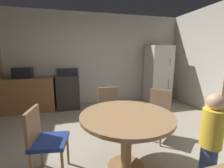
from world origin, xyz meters
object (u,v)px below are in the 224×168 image
Objects in this scene: chair_north at (109,108)px; chair_northeast at (157,111)px; chair_west at (44,138)px; person_child at (211,139)px; microwave at (23,73)px; dining_table at (127,126)px; oven_range at (68,92)px; refrigerator at (158,74)px.

chair_north and chair_northeast have the same top height.
person_child is at bearing -11.15° from chair_west.
chair_west is 1.33m from chair_north.
microwave reaches higher than dining_table.
oven_range is 1.86m from chair_north.
oven_range reaches higher than chair_north.
chair_west is (-1.00, 0.14, -0.10)m from dining_table.
person_child is (1.79, -0.62, 0.08)m from chair_west.
chair_west and chair_northeast have the same top height.
oven_range is 1.26× the size of chair_west.
microwave is 0.40× the size of person_child.
oven_range is 1.26× the size of chair_north.
microwave is 0.51× the size of chair_west.
chair_west is at bearing -48.88° from chair_north.
refrigerator reaches higher than chair_north.
dining_table is 1.07× the size of person_child.
chair_north is 1.00× the size of chair_northeast.
oven_range is at bearing -90.61° from chair_northeast.
chair_northeast is (2.68, -2.07, -0.53)m from microwave.
person_child reaches higher than dining_table.
chair_west is (-0.21, -2.55, 0.03)m from oven_range.
person_child is at bearing 28.20° from chair_north.
chair_north reaches higher than dining_table.
microwave is at bearing -179.81° from oven_range.
refrigerator is 3.31m from dining_table.
dining_table is 1.01m from chair_northeast.
person_child is (0.80, -0.48, -0.02)m from dining_table.
chair_north is at bearing 89.74° from dining_table.
refrigerator reaches higher than chair_northeast.
chair_west is 1.90m from person_child.
person_child is (0.00, -1.10, 0.08)m from chair_northeast.
microwave is (-1.10, -0.00, 0.56)m from oven_range.
chair_north is at bearing -64.92° from oven_range.
chair_west is 0.80× the size of person_child.
dining_table is at bearing -0.00° from chair_west.
refrigerator reaches higher than chair_west.
microwave is 0.38× the size of dining_table.
oven_range is 2.56m from chair_west.
chair_north is at bearing -30.80° from person_child.
chair_northeast is 0.80× the size of person_child.
chair_north is (1.89, -1.68, -0.53)m from microwave.
chair_west reaches higher than dining_table.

